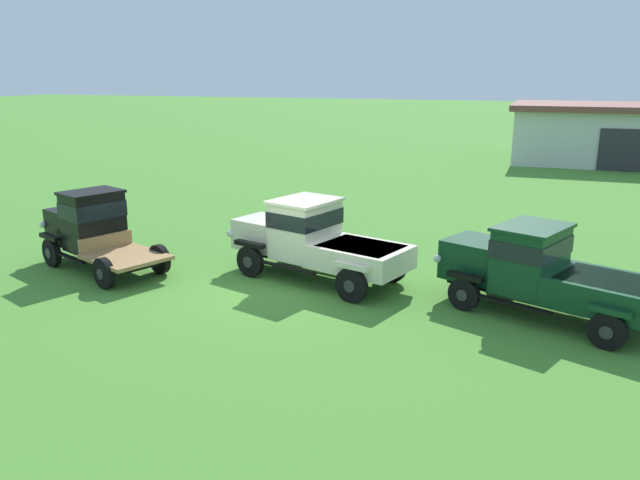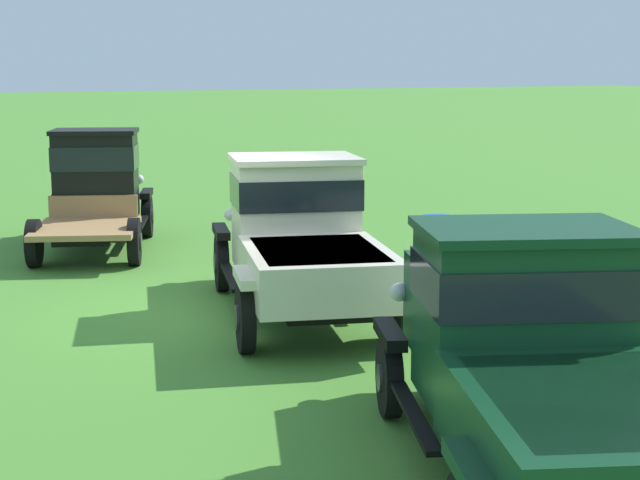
# 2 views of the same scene
# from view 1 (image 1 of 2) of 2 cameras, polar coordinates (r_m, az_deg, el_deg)

# --- Properties ---
(ground_plane) EXTENTS (240.00, 240.00, 0.00)m
(ground_plane) POSITION_cam_1_polar(r_m,az_deg,el_deg) (16.31, -3.56, -4.42)
(ground_plane) COLOR #47842D
(vintage_truck_foreground_near) EXTENTS (4.79, 3.17, 2.23)m
(vintage_truck_foreground_near) POSITION_cam_1_polar(r_m,az_deg,el_deg) (19.01, -20.16, 1.09)
(vintage_truck_foreground_near) COLOR black
(vintage_truck_foreground_near) RESTS_ON ground
(vintage_truck_second_in_line) EXTENTS (5.47, 3.23, 2.16)m
(vintage_truck_second_in_line) POSITION_cam_1_polar(r_m,az_deg,el_deg) (16.79, -0.64, 0.12)
(vintage_truck_second_in_line) COLOR black
(vintage_truck_second_in_line) RESTS_ON ground
(vintage_truck_midrow_center) EXTENTS (5.33, 3.54, 2.06)m
(vintage_truck_midrow_center) POSITION_cam_1_polar(r_m,az_deg,el_deg) (15.16, 19.67, -2.63)
(vintage_truck_midrow_center) COLOR black
(vintage_truck_midrow_center) RESTS_ON ground
(oil_drum_beside_row) EXTENTS (0.62, 0.62, 0.95)m
(oil_drum_beside_row) POSITION_cam_1_polar(r_m,az_deg,el_deg) (20.28, -0.83, 0.89)
(oil_drum_beside_row) COLOR #1951B2
(oil_drum_beside_row) RESTS_ON ground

